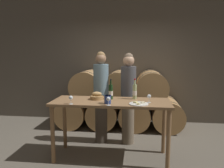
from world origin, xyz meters
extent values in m
plane|color=#665E51|center=(0.00, 0.00, 0.00)|extent=(10.00, 10.00, 0.00)
cube|color=#60594F|center=(0.00, 2.10, 1.60)|extent=(10.00, 0.12, 3.20)
cylinder|color=tan|center=(-1.08, 1.53, 0.34)|extent=(0.68, 0.90, 0.68)
cylinder|color=#2D2D33|center=(-1.08, 1.24, 0.34)|extent=(0.70, 0.02, 0.70)
cylinder|color=#2D2D33|center=(-1.08, 1.81, 0.34)|extent=(0.70, 0.02, 0.70)
cylinder|color=tan|center=(-0.36, 1.53, 0.34)|extent=(0.68, 0.90, 0.68)
cylinder|color=#2D2D33|center=(-0.36, 1.24, 0.34)|extent=(0.70, 0.02, 0.70)
cylinder|color=#2D2D33|center=(-0.36, 1.81, 0.34)|extent=(0.70, 0.02, 0.70)
cylinder|color=tan|center=(0.36, 1.53, 0.34)|extent=(0.68, 0.90, 0.68)
cylinder|color=#2D2D33|center=(0.36, 1.24, 0.34)|extent=(0.70, 0.02, 0.70)
cylinder|color=#2D2D33|center=(0.36, 1.81, 0.34)|extent=(0.70, 0.02, 0.70)
cylinder|color=tan|center=(1.08, 1.53, 0.34)|extent=(0.68, 0.90, 0.68)
cylinder|color=#2D2D33|center=(1.08, 1.24, 0.34)|extent=(0.70, 0.02, 0.70)
cylinder|color=#2D2D33|center=(1.08, 1.81, 0.34)|extent=(0.70, 0.02, 0.70)
cylinder|color=tan|center=(-0.72, 1.53, 0.96)|extent=(0.68, 0.90, 0.68)
cylinder|color=#2D2D33|center=(-0.72, 1.24, 0.96)|extent=(0.70, 0.02, 0.70)
cylinder|color=#2D2D33|center=(-0.72, 1.81, 0.96)|extent=(0.70, 0.02, 0.70)
cylinder|color=tan|center=(0.00, 1.53, 0.96)|extent=(0.68, 0.90, 0.68)
cylinder|color=#2D2D33|center=(0.00, 1.24, 0.96)|extent=(0.70, 0.02, 0.70)
cylinder|color=#2D2D33|center=(0.00, 1.81, 0.96)|extent=(0.70, 0.02, 0.70)
cylinder|color=tan|center=(0.72, 1.53, 0.96)|extent=(0.68, 0.90, 0.68)
cylinder|color=#2D2D33|center=(0.72, 1.24, 0.96)|extent=(0.70, 0.02, 0.70)
cylinder|color=#2D2D33|center=(0.72, 1.81, 0.96)|extent=(0.70, 0.02, 0.70)
cylinder|color=olive|center=(-0.87, -0.28, 0.46)|extent=(0.06, 0.06, 0.91)
cylinder|color=olive|center=(0.87, -0.28, 0.46)|extent=(0.06, 0.06, 0.91)
cylinder|color=olive|center=(-0.87, 0.28, 0.46)|extent=(0.06, 0.06, 0.91)
cylinder|color=olive|center=(0.87, 0.28, 0.46)|extent=(0.06, 0.06, 0.91)
cube|color=olive|center=(0.00, 0.00, 0.93)|extent=(1.86, 0.68, 0.04)
cylinder|color=#4C4238|center=(-0.27, 0.63, 0.42)|extent=(0.23, 0.23, 0.84)
cylinder|color=gray|center=(-0.27, 0.63, 1.17)|extent=(0.28, 0.28, 0.66)
sphere|color=#997051|center=(-0.27, 0.63, 1.59)|extent=(0.20, 0.20, 0.20)
sphere|color=olive|center=(-0.27, 0.64, 1.65)|extent=(0.16, 0.16, 0.16)
cylinder|color=#756651|center=(0.25, 0.63, 0.41)|extent=(0.23, 0.23, 0.82)
cylinder|color=#4C4C51|center=(0.25, 0.63, 1.14)|extent=(0.28, 0.28, 0.65)
sphere|color=tan|center=(0.25, 0.63, 1.56)|extent=(0.20, 0.20, 0.20)
sphere|color=#75604C|center=(0.25, 0.64, 1.62)|extent=(0.17, 0.17, 0.17)
cylinder|color=#193819|center=(-0.02, 0.12, 1.07)|extent=(0.07, 0.07, 0.24)
cylinder|color=#193819|center=(-0.02, 0.12, 1.23)|extent=(0.03, 0.03, 0.08)
cylinder|color=black|center=(-0.02, 0.12, 1.28)|extent=(0.03, 0.03, 0.02)
cylinder|color=white|center=(-0.02, 0.12, 1.05)|extent=(0.07, 0.07, 0.08)
cylinder|color=#ADBC7F|center=(0.37, 0.19, 1.07)|extent=(0.07, 0.07, 0.24)
cylinder|color=#ADBC7F|center=(0.37, 0.19, 1.23)|extent=(0.03, 0.03, 0.08)
cylinder|color=maroon|center=(0.37, 0.19, 1.28)|extent=(0.03, 0.03, 0.02)
cylinder|color=white|center=(0.37, 0.19, 1.05)|extent=(0.07, 0.07, 0.08)
cylinder|color=navy|center=(-0.03, -0.19, 1.02)|extent=(0.10, 0.10, 0.13)
cylinder|color=navy|center=(-0.03, -0.19, 1.07)|extent=(0.11, 0.11, 0.01)
cylinder|color=#A87F4C|center=(-0.25, 0.09, 0.98)|extent=(0.22, 0.22, 0.06)
ellipsoid|color=tan|center=(-0.25, 0.09, 1.04)|extent=(0.16, 0.10, 0.08)
cylinder|color=white|center=(0.44, -0.19, 0.96)|extent=(0.29, 0.29, 0.01)
cube|color=beige|center=(0.50, -0.16, 0.98)|extent=(0.07, 0.06, 0.02)
cube|color=#E0CC7F|center=(0.39, -0.15, 0.98)|extent=(0.07, 0.07, 0.02)
cube|color=beige|center=(0.43, -0.25, 0.98)|extent=(0.05, 0.06, 0.02)
cylinder|color=white|center=(-0.56, -0.29, 0.95)|extent=(0.06, 0.06, 0.00)
cylinder|color=white|center=(-0.56, -0.29, 0.99)|extent=(0.01, 0.01, 0.07)
sphere|color=white|center=(-0.56, -0.29, 1.05)|extent=(0.06, 0.06, 0.06)
cylinder|color=white|center=(0.00, -0.31, 0.95)|extent=(0.06, 0.06, 0.00)
cylinder|color=white|center=(0.00, -0.31, 0.99)|extent=(0.01, 0.01, 0.07)
sphere|color=white|center=(0.00, -0.31, 1.05)|extent=(0.06, 0.06, 0.06)
cylinder|color=white|center=(0.59, -0.06, 0.95)|extent=(0.06, 0.06, 0.00)
cylinder|color=white|center=(0.59, -0.06, 0.99)|extent=(0.01, 0.01, 0.07)
sphere|color=white|center=(0.59, -0.06, 1.05)|extent=(0.06, 0.06, 0.06)
camera|label=1|loc=(0.41, -3.36, 1.71)|focal=35.00mm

